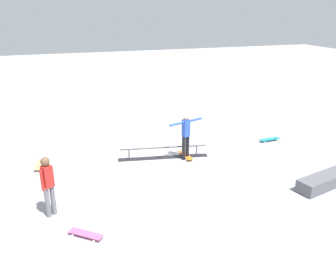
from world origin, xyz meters
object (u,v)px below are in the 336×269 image
Objects in this scene: skater_main at (186,133)px; bystander_red_shirt at (48,183)px; loose_skateboard_natural at (39,165)px; grind_rail at (163,153)px; skate_ledge at (330,179)px; skateboard_main at (186,155)px; loose_skateboard_teal at (270,139)px; loose_skateboard_pink at (86,234)px.

bystander_red_shirt is (4.24, 2.05, -0.06)m from skater_main.
grind_rail is at bearing -89.67° from loose_skateboard_natural.
loose_skateboard_natural is at bearing -26.06° from skate_ledge.
skate_ledge is 7.56m from bystander_red_shirt.
skater_main reaches higher than skate_ledge.
skater_main is 1.95× the size of skateboard_main.
skateboard_main is (-0.05, -0.12, -0.84)m from skater_main.
bystander_red_shirt is at bearing -164.63° from loose_skateboard_teal.
skater_main is 4.84m from loose_skateboard_pink.
skateboard_main is 4.89m from loose_skateboard_pink.
loose_skateboard_natural is at bearing -36.21° from loose_skateboard_pink.
loose_skateboard_teal is (-4.24, -0.19, -0.10)m from grind_rail.
loose_skateboard_natural and loose_skateboard_pink have the same top height.
bystander_red_shirt reaches higher than loose_skateboard_pink.
skater_main is 0.85m from skateboard_main.
bystander_red_shirt is 1.53m from loose_skateboard_pink.
skateboard_main is at bearing 173.30° from bystander_red_shirt.
bystander_red_shirt is at bearing -171.31° from skater_main.
skateboard_main is 0.99× the size of loose_skateboard_natural.
skater_main is (3.24, -2.93, 0.74)m from skate_ledge.
skate_ledge is 2.89× the size of skateboard_main.
loose_skateboard_teal is (-8.14, 0.37, 0.00)m from loose_skateboard_natural.
loose_skateboard_natural is (7.80, -3.81, -0.10)m from skate_ledge.
skater_main is 3.71m from loose_skateboard_teal.
skate_ledge reaches higher than skateboard_main.
skateboard_main is at bearing 49.35° from skater_main.
grind_rail reaches higher than loose_skateboard_pink.
bystander_red_shirt is (4.29, 2.17, 0.79)m from skateboard_main.
bystander_red_shirt is 2.05× the size of loose_skateboard_pink.
grind_rail is 1.89× the size of skater_main.
grind_rail is at bearing -89.77° from loose_skateboard_pink.
grind_rail is at bearing 137.03° from skater_main.
loose_skateboard_teal is (-0.34, -3.45, -0.10)m from skate_ledge.
skateboard_main is 1.00× the size of loose_skateboard_teal.
grind_rail is 4.54m from loose_skateboard_pink.
loose_skateboard_natural is (4.62, -0.76, 0.00)m from skateboard_main.
skater_main is at bearing -98.43° from loose_skateboard_pink.
skateboard_main and loose_skateboard_pink have the same top height.
skate_ledge is at bearing -107.52° from loose_skateboard_natural.
loose_skateboard_pink is at bearing -155.51° from loose_skateboard_teal.
grind_rail reaches higher than loose_skateboard_natural.
loose_skateboard_natural is at bearing 2.07° from grind_rail.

